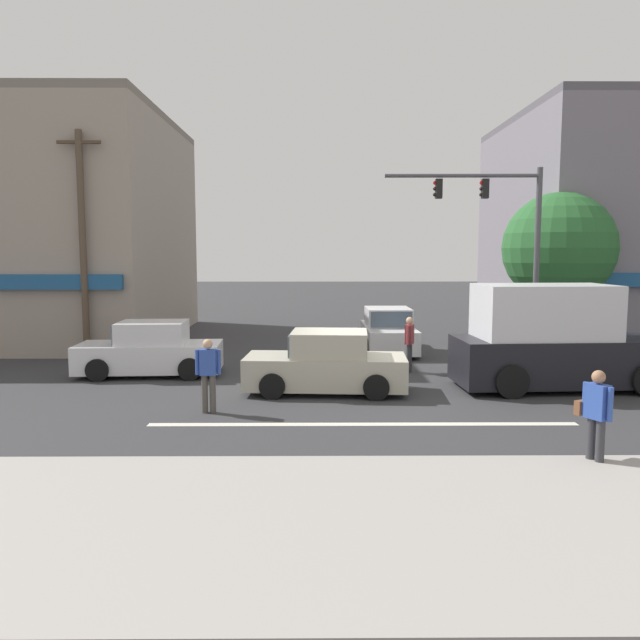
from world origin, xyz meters
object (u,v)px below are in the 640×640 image
street_tree (559,248)px  pedestrian_mid_crossing (208,371)px  sedan_crossing_rightbound (326,365)px  pedestrian_far_side (409,341)px  traffic_light_mast (506,233)px  sedan_crossing_leftbound (150,351)px  sedan_approaching_near (388,332)px  box_truck_crossing_center (556,342)px  pedestrian_foreground_with_bag (596,413)px  utility_pole_near_left (83,242)px

street_tree → pedestrian_mid_crossing: street_tree is taller
sedan_crossing_rightbound → pedestrian_mid_crossing: bearing=-142.3°
pedestrian_far_side → traffic_light_mast: bearing=21.4°
traffic_light_mast → pedestrian_mid_crossing: bearing=-144.7°
pedestrian_far_side → sedan_crossing_leftbound: bearing=-177.2°
sedan_approaching_near → pedestrian_far_side: bearing=-87.5°
pedestrian_mid_crossing → box_truck_crossing_center: bearing=15.5°
pedestrian_mid_crossing → pedestrian_foreground_with_bag: bearing=-27.8°
traffic_light_mast → pedestrian_mid_crossing: 10.77m
utility_pole_near_left → pedestrian_mid_crossing: utility_pole_near_left is taller
utility_pole_near_left → traffic_light_mast: utility_pole_near_left is taller
utility_pole_near_left → pedestrian_foreground_with_bag: utility_pole_near_left is taller
sedan_crossing_leftbound → pedestrian_mid_crossing: bearing=-60.7°
utility_pole_near_left → sedan_approaching_near: bearing=9.2°
sedan_approaching_near → pedestrian_foreground_with_bag: size_ratio=2.46×
utility_pole_near_left → box_truck_crossing_center: size_ratio=1.32×
street_tree → utility_pole_near_left: utility_pole_near_left is taller
utility_pole_near_left → pedestrian_far_side: 11.09m
box_truck_crossing_center → pedestrian_far_side: size_ratio=3.41×
box_truck_crossing_center → pedestrian_foreground_with_bag: box_truck_crossing_center is taller
street_tree → utility_pole_near_left: (-16.41, -1.82, 0.18)m
utility_pole_near_left → sedan_crossing_leftbound: bearing=-43.1°
traffic_light_mast → sedan_crossing_rightbound: traffic_light_mast is taller
street_tree → box_truck_crossing_center: bearing=-111.2°
traffic_light_mast → box_truck_crossing_center: (0.31, -3.52, -2.92)m
box_truck_crossing_center → pedestrian_far_side: 4.18m
sedan_approaching_near → box_truck_crossing_center: 7.23m
utility_pole_near_left → sedan_crossing_rightbound: utility_pole_near_left is taller
utility_pole_near_left → sedan_approaching_near: 10.89m
street_tree → sedan_crossing_rightbound: 11.23m
pedestrian_mid_crossing → sedan_crossing_rightbound: bearing=37.7°
pedestrian_mid_crossing → pedestrian_far_side: same height
pedestrian_foreground_with_bag → pedestrian_far_side: same height
utility_pole_near_left → pedestrian_far_side: (10.45, -2.26, -2.96)m
box_truck_crossing_center → pedestrian_foreground_with_bag: (-1.69, -6.12, -0.30)m
utility_pole_near_left → box_truck_crossing_center: bearing=-18.0°
sedan_approaching_near → box_truck_crossing_center: box_truck_crossing_center is taller
sedan_crossing_leftbound → pedestrian_foreground_with_bag: size_ratio=2.50×
pedestrian_foreground_with_bag → sedan_approaching_near: bearing=99.1°
street_tree → traffic_light_mast: size_ratio=0.92×
sedan_crossing_rightbound → street_tree: bearing=38.3°
street_tree → pedestrian_far_side: street_tree is taller
utility_pole_near_left → box_truck_crossing_center: utility_pole_near_left is taller
sedan_crossing_rightbound → pedestrian_foreground_with_bag: pedestrian_foreground_with_bag is taller
traffic_light_mast → pedestrian_far_side: size_ratio=3.71×
street_tree → utility_pole_near_left: size_ratio=0.76×
traffic_light_mast → sedan_crossing_rightbound: size_ratio=1.48×
sedan_crossing_rightbound → utility_pole_near_left: bearing=148.3°
pedestrian_far_side → street_tree: bearing=34.4°
street_tree → pedestrian_foreground_with_bag: size_ratio=3.43×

